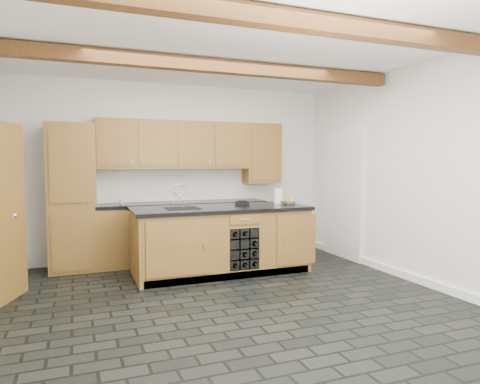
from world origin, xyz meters
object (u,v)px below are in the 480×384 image
at_px(kitchen_scale, 242,203).
at_px(fruit_bowl, 289,202).
at_px(paper_towel, 278,196).
at_px(island, 222,240).

distance_m(kitchen_scale, fruit_bowl, 0.71).
bearing_deg(paper_towel, island, -168.47).
relative_size(island, kitchen_scale, 11.59).
height_order(kitchen_scale, fruit_bowl, kitchen_scale).
xyz_separation_m(island, kitchen_scale, (0.39, 0.20, 0.49)).
xyz_separation_m(kitchen_scale, fruit_bowl, (0.69, -0.18, -0.00)).
bearing_deg(island, kitchen_scale, 27.21).
relative_size(island, fruit_bowl, 10.85).
relative_size(kitchen_scale, paper_towel, 0.97).
bearing_deg(kitchen_scale, fruit_bowl, -4.90).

